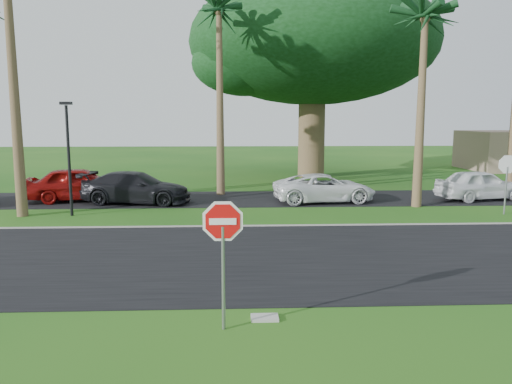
{
  "coord_description": "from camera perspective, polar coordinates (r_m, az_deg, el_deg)",
  "views": [
    {
      "loc": [
        0.72,
        -12.04,
        3.98
      ],
      "look_at": [
        1.36,
        2.68,
        1.8
      ],
      "focal_mm": 35.0,
      "sensor_mm": 36.0,
      "label": 1
    }
  ],
  "objects": [
    {
      "name": "ground",
      "position": [
        12.7,
        -5.71,
        -9.89
      ],
      "size": [
        120.0,
        120.0,
        0.0
      ],
      "primitive_type": "plane",
      "color": "#164A12",
      "rests_on": "ground"
    },
    {
      "name": "road",
      "position": [
        14.61,
        -5.27,
        -7.39
      ],
      "size": [
        120.0,
        8.0,
        0.02
      ],
      "primitive_type": "cube",
      "color": "black",
      "rests_on": "ground"
    },
    {
      "name": "parking_strip",
      "position": [
        24.87,
        -4.13,
        -0.79
      ],
      "size": [
        120.0,
        5.0,
        0.02
      ],
      "primitive_type": "cube",
      "color": "black",
      "rests_on": "ground"
    },
    {
      "name": "curb",
      "position": [
        18.53,
        -4.68,
        -3.92
      ],
      "size": [
        120.0,
        0.12,
        0.06
      ],
      "primitive_type": "cube",
      "color": "gray",
      "rests_on": "ground"
    },
    {
      "name": "stop_sign_near",
      "position": [
        9.31,
        -3.8,
        -5.32
      ],
      "size": [
        1.05,
        0.07,
        2.62
      ],
      "color": "gray",
      "rests_on": "ground"
    },
    {
      "name": "stop_sign_far",
      "position": [
        23.1,
        26.76,
        2.04
      ],
      "size": [
        1.05,
        0.07,
        2.62
      ],
      "rotation": [
        0.0,
        0.0,
        3.14
      ],
      "color": "gray",
      "rests_on": "ground"
    },
    {
      "name": "palm_center",
      "position": [
        26.56,
        -4.25,
        19.65
      ],
      "size": [
        5.0,
        5.0,
        10.5
      ],
      "color": "brown",
      "rests_on": "ground"
    },
    {
      "name": "palm_right_near",
      "position": [
        23.92,
        18.76,
        18.13
      ],
      "size": [
        5.0,
        5.0,
        9.5
      ],
      "color": "brown",
      "rests_on": "ground"
    },
    {
      "name": "canopy_tree",
      "position": [
        34.8,
        6.53,
        16.57
      ],
      "size": [
        16.5,
        16.5,
        13.12
      ],
      "color": "brown",
      "rests_on": "ground"
    },
    {
      "name": "streetlight_right",
      "position": [
        21.65,
        -20.64,
        4.36
      ],
      "size": [
        0.45,
        0.25,
        4.64
      ],
      "color": "black",
      "rests_on": "ground"
    },
    {
      "name": "car_red",
      "position": [
        25.56,
        -19.48,
        0.84
      ],
      "size": [
        5.12,
        2.85,
        1.65
      ],
      "primitive_type": "imported",
      "rotation": [
        0.0,
        0.0,
        1.77
      ],
      "color": "maroon",
      "rests_on": "ground"
    },
    {
      "name": "car_dark",
      "position": [
        24.08,
        -13.53,
        0.45
      ],
      "size": [
        5.34,
        2.81,
        1.48
      ],
      "primitive_type": "imported",
      "rotation": [
        0.0,
        0.0,
        1.42
      ],
      "color": "black",
      "rests_on": "ground"
    },
    {
      "name": "car_minivan",
      "position": [
        24.02,
        7.82,
        0.42
      ],
      "size": [
        5.03,
        2.7,
        1.34
      ],
      "primitive_type": "imported",
      "rotation": [
        0.0,
        0.0,
        1.67
      ],
      "color": "white",
      "rests_on": "ground"
    },
    {
      "name": "car_pickup",
      "position": [
        26.75,
        24.22,
        0.72
      ],
      "size": [
        4.63,
        2.64,
        1.49
      ],
      "primitive_type": "imported",
      "rotation": [
        0.0,
        0.0,
        1.79
      ],
      "color": "white",
      "rests_on": "ground"
    },
    {
      "name": "utility_slab",
      "position": [
        10.29,
        0.99,
        -14.17
      ],
      "size": [
        0.55,
        0.35,
        0.06
      ],
      "primitive_type": "cube",
      "rotation": [
        0.0,
        0.0,
        0.0
      ],
      "color": "#A9A8A0",
      "rests_on": "ground"
    }
  ]
}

